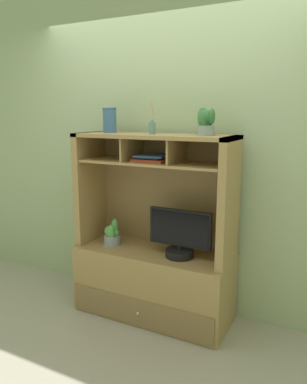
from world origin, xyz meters
TOP-DOWN VIEW (x-y plane):
  - floor_plane at (0.00, 0.00)m, footprint 6.00×6.00m
  - back_wall at (0.00, 0.29)m, footprint 6.00×0.02m
  - media_console at (0.00, 0.01)m, footprint 1.31×0.55m
  - tv_monitor at (0.25, -0.04)m, footprint 0.51×0.23m
  - potted_orchid at (-0.39, -0.04)m, footprint 0.16×0.16m
  - magazine_stack_left at (-0.02, 0.02)m, footprint 0.28×0.28m
  - diffuser_bottle at (0.00, -0.02)m, footprint 0.05×0.05m
  - potted_succulent at (0.42, 0.02)m, footprint 0.14×0.14m
  - ceramic_vase at (-0.43, 0.03)m, footprint 0.12×0.12m

SIDE VIEW (x-z plane):
  - floor_plane at x=0.00m, z-range -0.02..0.00m
  - media_console at x=0.00m, z-range -0.30..1.23m
  - potted_orchid at x=-0.39m, z-range 0.55..0.78m
  - tv_monitor at x=0.25m, z-range 0.54..0.93m
  - magazine_stack_left at x=-0.02m, z-range 1.32..1.37m
  - back_wall at x=0.00m, z-range 0.00..2.80m
  - diffuser_bottle at x=0.00m, z-range 1.46..1.72m
  - potted_succulent at x=0.42m, z-range 1.53..1.73m
  - ceramic_vase at x=-0.43m, z-range 1.54..1.75m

